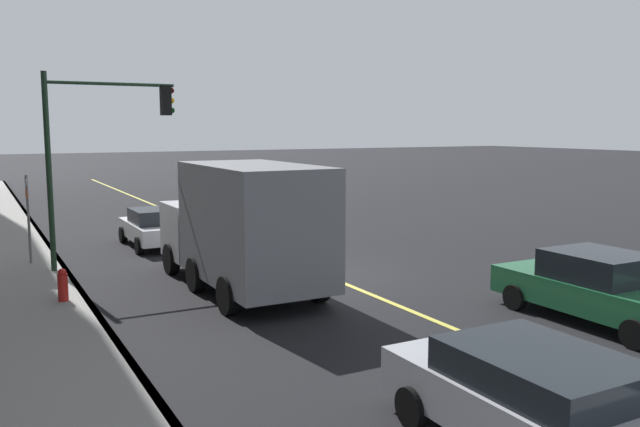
{
  "coord_description": "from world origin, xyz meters",
  "views": [
    {
      "loc": [
        -16.42,
        8.92,
        4.27
      ],
      "look_at": [
        -0.17,
        0.15,
        1.83
      ],
      "focal_mm": 36.6,
      "sensor_mm": 36.0,
      "label": 1
    }
  ],
  "objects_px": {
    "traffic_light_mast": "(98,137)",
    "fire_hydrant": "(63,288)",
    "car_silver": "(543,403)",
    "truck_gray": "(245,225)",
    "street_sign_post": "(28,214)",
    "car_green": "(599,287)",
    "car_white": "(157,227)"
  },
  "relations": [
    {
      "from": "traffic_light_mast",
      "to": "fire_hydrant",
      "type": "height_order",
      "value": "traffic_light_mast"
    },
    {
      "from": "truck_gray",
      "to": "traffic_light_mast",
      "type": "relative_size",
      "value": 1.19
    },
    {
      "from": "traffic_light_mast",
      "to": "fire_hydrant",
      "type": "xyz_separation_m",
      "value": [
        -3.68,
        1.59,
        -3.52
      ]
    },
    {
      "from": "truck_gray",
      "to": "car_silver",
      "type": "bearing_deg",
      "value": -179.52
    },
    {
      "from": "car_white",
      "to": "truck_gray",
      "type": "xyz_separation_m",
      "value": [
        -7.58,
        -0.38,
        1.03
      ]
    },
    {
      "from": "car_silver",
      "to": "car_white",
      "type": "height_order",
      "value": "car_silver"
    },
    {
      "from": "car_silver",
      "to": "street_sign_post",
      "type": "xyz_separation_m",
      "value": [
        15.8,
        4.82,
        0.92
      ]
    },
    {
      "from": "car_silver",
      "to": "traffic_light_mast",
      "type": "xyz_separation_m",
      "value": [
        14.33,
        2.92,
        3.24
      ]
    },
    {
      "from": "car_green",
      "to": "truck_gray",
      "type": "height_order",
      "value": "truck_gray"
    },
    {
      "from": "traffic_light_mast",
      "to": "street_sign_post",
      "type": "distance_m",
      "value": 3.33
    },
    {
      "from": "car_silver",
      "to": "traffic_light_mast",
      "type": "relative_size",
      "value": 0.8
    },
    {
      "from": "fire_hydrant",
      "to": "car_green",
      "type": "bearing_deg",
      "value": -123.81
    },
    {
      "from": "car_green",
      "to": "car_silver",
      "type": "xyz_separation_m",
      "value": [
        -3.76,
        5.77,
        -0.02
      ]
    },
    {
      "from": "street_sign_post",
      "to": "fire_hydrant",
      "type": "distance_m",
      "value": 5.31
    },
    {
      "from": "car_white",
      "to": "traffic_light_mast",
      "type": "bearing_deg",
      "value": 143.09
    },
    {
      "from": "street_sign_post",
      "to": "car_green",
      "type": "bearing_deg",
      "value": -138.67
    },
    {
      "from": "car_white",
      "to": "traffic_light_mast",
      "type": "relative_size",
      "value": 0.67
    },
    {
      "from": "car_green",
      "to": "car_white",
      "type": "xyz_separation_m",
      "value": [
        13.85,
        6.23,
        -0.05
      ]
    },
    {
      "from": "car_green",
      "to": "fire_hydrant",
      "type": "height_order",
      "value": "car_green"
    },
    {
      "from": "traffic_light_mast",
      "to": "fire_hydrant",
      "type": "bearing_deg",
      "value": 156.61
    },
    {
      "from": "truck_gray",
      "to": "street_sign_post",
      "type": "bearing_deg",
      "value": 39.36
    },
    {
      "from": "car_silver",
      "to": "fire_hydrant",
      "type": "height_order",
      "value": "car_silver"
    },
    {
      "from": "car_green",
      "to": "traffic_light_mast",
      "type": "bearing_deg",
      "value": 39.44
    },
    {
      "from": "car_silver",
      "to": "car_white",
      "type": "xyz_separation_m",
      "value": [
        17.61,
        0.46,
        -0.03
      ]
    },
    {
      "from": "car_green",
      "to": "car_silver",
      "type": "height_order",
      "value": "car_green"
    },
    {
      "from": "traffic_light_mast",
      "to": "fire_hydrant",
      "type": "distance_m",
      "value": 5.34
    },
    {
      "from": "traffic_light_mast",
      "to": "car_white",
      "type": "bearing_deg",
      "value": -36.91
    },
    {
      "from": "car_silver",
      "to": "truck_gray",
      "type": "bearing_deg",
      "value": 0.48
    },
    {
      "from": "car_green",
      "to": "car_white",
      "type": "bearing_deg",
      "value": 24.22
    },
    {
      "from": "street_sign_post",
      "to": "traffic_light_mast",
      "type": "bearing_deg",
      "value": -127.87
    },
    {
      "from": "car_green",
      "to": "car_silver",
      "type": "bearing_deg",
      "value": 123.09
    },
    {
      "from": "truck_gray",
      "to": "car_green",
      "type": "bearing_deg",
      "value": -136.96
    }
  ]
}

